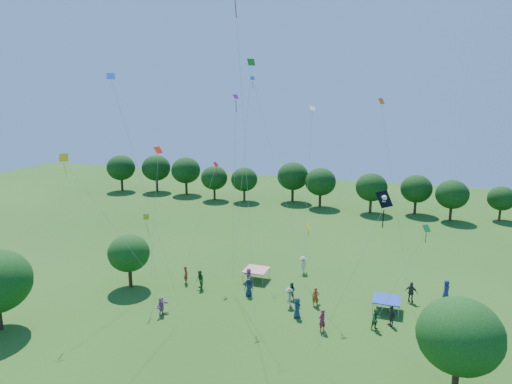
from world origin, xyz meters
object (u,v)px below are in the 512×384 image
(tent_red_stripe, at_px, (256,270))
(pirate_kite, at_px, (383,203))
(near_tree_north, at_px, (129,253))
(tent_blue, at_px, (387,299))
(near_tree_east, at_px, (460,336))
(red_high_kite, at_px, (238,37))

(tent_red_stripe, height_order, pirate_kite, pirate_kite)
(near_tree_north, bearing_deg, tent_blue, 7.20)
(tent_blue, bearing_deg, pirate_kite, -91.53)
(near_tree_east, distance_m, tent_red_stripe, 21.25)
(near_tree_north, bearing_deg, pirate_kite, -14.92)
(tent_red_stripe, bearing_deg, near_tree_east, -36.60)
(tent_blue, relative_size, red_high_kite, 0.09)
(near_tree_east, relative_size, tent_blue, 2.81)
(near_tree_east, height_order, tent_blue, near_tree_east)
(pirate_kite, height_order, red_high_kite, red_high_kite)
(near_tree_east, xyz_separation_m, tent_red_stripe, (-16.90, 12.55, -2.94))
(tent_red_stripe, bearing_deg, pirate_kite, -43.43)
(near_tree_east, relative_size, red_high_kite, 0.24)
(near_tree_east, bearing_deg, pirate_kite, 167.11)
(near_tree_north, bearing_deg, red_high_kite, -5.16)
(tent_blue, relative_size, pirate_kite, 0.21)
(near_tree_north, relative_size, near_tree_east, 0.81)
(near_tree_north, relative_size, pirate_kite, 0.48)
(tent_red_stripe, distance_m, tent_blue, 12.59)
(red_high_kite, bearing_deg, tent_blue, 18.86)
(near_tree_north, distance_m, tent_red_stripe, 12.05)
(tent_red_stripe, distance_m, red_high_kite, 21.67)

